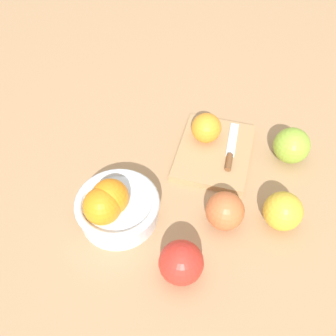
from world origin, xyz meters
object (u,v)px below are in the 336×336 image
Objects in this scene: bowl at (114,206)px; knife at (230,152)px; apple_front_left at (225,211)px; apple_front_right at (292,146)px; cutting_board at (214,152)px; apple_mid_left at (181,263)px; orange_on_board at (206,128)px; apple_front_left_2 at (283,211)px.

knife is (0.24, -0.18, -0.02)m from bowl.
apple_front_left is at bearing -169.71° from knife.
bowl is 2.06× the size of apple_front_right.
knife is (0.00, -0.04, 0.01)m from cutting_board.
bowl reaches higher than apple_mid_left.
apple_front_left is at bearing 156.70° from apple_front_right.
apple_front_left is 0.95× the size of apple_front_right.
apple_mid_left reaches higher than apple_front_left.
orange_on_board is at bearing 49.20° from cutting_board.
apple_front_left reaches higher than knife.
apple_front_left is at bearing -71.82° from bowl.
apple_mid_left reaches higher than apple_front_left_2.
cutting_board is 3.02× the size of orange_on_board.
apple_mid_left is 1.00× the size of apple_front_right.
knife is at bearing 46.22° from apple_front_left_2.
cutting_board is 0.31m from apple_mid_left.
bowl reaches higher than apple_front_left.
apple_front_right is (0.05, -0.13, 0.02)m from knife.
apple_front_right is (0.18, 0.01, 0.00)m from apple_front_left_2.
knife is at bearing -88.89° from cutting_board.
bowl reaches higher than apple_front_left_2.
apple_mid_left is (-0.07, -0.17, -0.00)m from bowl.
cutting_board is 0.04m from knife.
bowl is 1.10× the size of knife.
orange_on_board is at bearing 69.11° from knife.
bowl is 0.18m from apple_mid_left.
apple_front_left_2 is at bearing -71.20° from bowl.
orange_on_board reaches higher than apple_front_right.
orange_on_board is 0.26m from apple_front_left_2.
bowl is 0.30m from knife.
knife is 1.98× the size of apple_front_left.
knife is 0.31m from apple_mid_left.
knife is 1.96× the size of apple_front_left_2.
bowl is at bearing 108.18° from apple_front_left.
apple_front_right is at bearing -46.33° from bowl.
orange_on_board reaches higher than cutting_board.
bowl is at bearing 108.80° from apple_front_left_2.
bowl is 0.42m from apple_front_right.
apple_front_right reaches higher than apple_front_left.
orange_on_board is 0.90× the size of apple_front_left.
orange_on_board is 0.22m from apple_front_left.
knife is (-0.03, -0.07, -0.03)m from orange_on_board.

